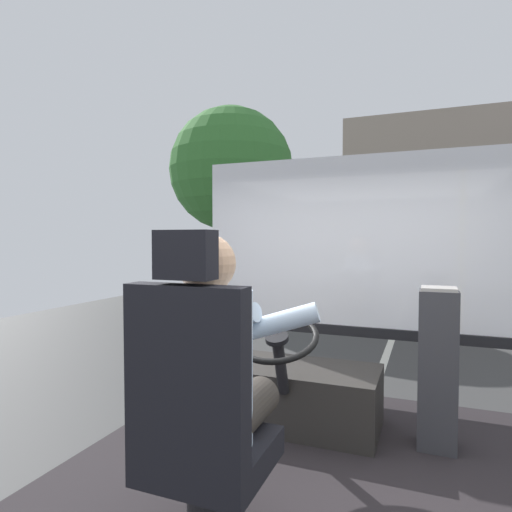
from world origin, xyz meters
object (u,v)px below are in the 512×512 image
Objects in this scene: driver_seat at (200,423)px; steering_console at (296,393)px; fare_box at (438,368)px; bus_driver at (212,363)px.

driver_seat reaches higher than steering_console.
steering_console is 0.93m from fare_box.
bus_driver is at bearing -125.76° from fare_box.
bus_driver reaches higher than steering_console.
fare_box is at bearing 56.46° from driver_seat.
driver_seat is 1.18× the size of steering_console.
driver_seat is 0.23m from bus_driver.
driver_seat reaches higher than bus_driver.
fare_box reaches higher than steering_console.
steering_console is at bearing -179.23° from fare_box.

